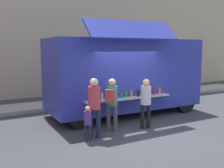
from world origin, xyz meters
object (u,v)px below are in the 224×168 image
trash_bin (160,88)px  customer_rear_waiting (94,102)px  child_near_queue (88,121)px  customer_front_ordering (146,99)px  food_truck_main (125,74)px  customer_mid_with_backpack (112,99)px

trash_bin → customer_rear_waiting: size_ratio=0.50×
trash_bin → child_near_queue: 7.84m
customer_front_ordering → child_near_queue: (-2.16, -0.23, -0.37)m
customer_front_ordering → child_near_queue: customer_front_ordering is taller
food_truck_main → customer_mid_with_backpack: bearing=-131.8°
trash_bin → customer_front_ordering: bearing=-134.2°
customer_front_ordering → customer_mid_with_backpack: 1.14m
food_truck_main → customer_front_ordering: food_truck_main is taller
food_truck_main → trash_bin: 4.57m
customer_front_ordering → customer_mid_with_backpack: (-1.11, 0.29, 0.05)m
food_truck_main → child_near_queue: (-2.61, -2.24, -1.01)m
food_truck_main → customer_front_ordering: size_ratio=3.69×
customer_front_ordering → customer_rear_waiting: size_ratio=0.93×
food_truck_main → customer_mid_with_backpack: food_truck_main is taller
customer_mid_with_backpack → food_truck_main: bearing=-0.6°
trash_bin → customer_front_ordering: 6.07m
food_truck_main → child_near_queue: food_truck_main is taller
food_truck_main → customer_rear_waiting: size_ratio=3.42×
trash_bin → customer_front_ordering: size_ratio=0.54×
food_truck_main → child_near_queue: 3.59m
trash_bin → food_truck_main: bearing=-148.3°
trash_bin → customer_front_ordering: (-4.21, -4.33, 0.54)m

